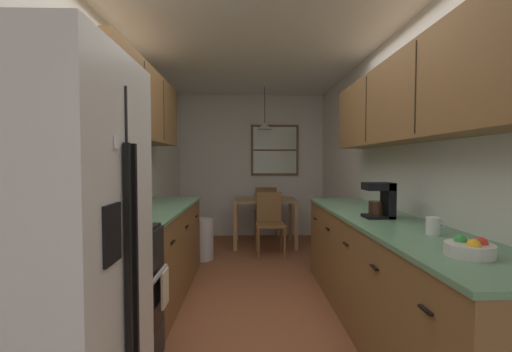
{
  "coord_description": "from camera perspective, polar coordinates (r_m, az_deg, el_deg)",
  "views": [
    {
      "loc": [
        -0.09,
        -2.62,
        1.34
      ],
      "look_at": [
        0.02,
        1.47,
        1.18
      ],
      "focal_mm": 24.0,
      "sensor_mm": 36.0,
      "label": 1
    }
  ],
  "objects": [
    {
      "name": "storage_canister",
      "position": [
        2.85,
        -20.25,
        -5.09
      ],
      "size": [
        0.11,
        0.11,
        0.17
      ],
      "color": "red",
      "rests_on": "counter_left"
    },
    {
      "name": "dining_table",
      "position": [
        5.56,
        1.44,
        -5.06
      ],
      "size": [
        0.99,
        0.76,
        0.75
      ],
      "color": "#A87F51",
      "rests_on": "ground"
    },
    {
      "name": "counter_right",
      "position": [
        3.0,
        20.57,
        -15.15
      ],
      "size": [
        0.64,
        3.04,
        0.9
      ],
      "color": "brown",
      "rests_on": "ground"
    },
    {
      "name": "upper_cabinets_left",
      "position": [
        3.57,
        -19.01,
        11.15
      ],
      "size": [
        0.33,
        2.07,
        0.7
      ],
      "color": "brown"
    },
    {
      "name": "back_window",
      "position": [
        6.22,
        3.14,
        4.32
      ],
      "size": [
        0.86,
        0.05,
        0.91
      ],
      "color": "brown"
    },
    {
      "name": "dining_chair_near",
      "position": [
        5.0,
        2.31,
        -7.4
      ],
      "size": [
        0.41,
        0.41,
        0.9
      ],
      "color": "brown",
      "rests_on": "ground"
    },
    {
      "name": "stove_range",
      "position": [
        2.47,
        -24.23,
        -18.57
      ],
      "size": [
        0.66,
        0.59,
        1.1
      ],
      "color": "black",
      "rests_on": "ground"
    },
    {
      "name": "upper_cabinets_right",
      "position": [
        2.91,
        23.94,
        11.47
      ],
      "size": [
        0.33,
        2.72,
        0.64
      ],
      "color": "brown"
    },
    {
      "name": "coffee_maker",
      "position": [
        2.91,
        20.21,
        -3.66
      ],
      "size": [
        0.22,
        0.18,
        0.28
      ],
      "color": "black",
      "rests_on": "counter_right"
    },
    {
      "name": "microwave_over_range",
      "position": [
        2.38,
        -27.28,
        10.18
      ],
      "size": [
        0.39,
        0.57,
        0.3
      ],
      "color": "white"
    },
    {
      "name": "wall_left",
      "position": [
        3.83,
        -20.77,
        1.13
      ],
      "size": [
        0.1,
        9.0,
        2.55
      ],
      "primitive_type": "cube",
      "color": "silver",
      "rests_on": "ground"
    },
    {
      "name": "fruit_bowl",
      "position": [
        1.93,
        32.04,
        -10.17
      ],
      "size": [
        0.22,
        0.22,
        0.09
      ],
      "color": "silver",
      "rests_on": "counter_right"
    },
    {
      "name": "dining_chair_far",
      "position": [
        6.16,
        1.62,
        -5.56
      ],
      "size": [
        0.4,
        0.4,
        0.9
      ],
      "color": "brown",
      "rests_on": "ground"
    },
    {
      "name": "wall_right",
      "position": [
        3.89,
        20.15,
        1.16
      ],
      "size": [
        0.1,
        9.0,
        2.55
      ],
      "primitive_type": "cube",
      "color": "silver",
      "rests_on": "ground"
    },
    {
      "name": "dish_towel",
      "position": [
        2.49,
        -14.93,
        -17.59
      ],
      "size": [
        0.02,
        0.16,
        0.24
      ],
      "primitive_type": "cube",
      "color": "beige"
    },
    {
      "name": "ceiling_slab",
      "position": [
        3.83,
        -0.14,
        21.32
      ],
      "size": [
        4.4,
        9.0,
        0.08
      ],
      "primitive_type": "cube",
      "color": "white"
    },
    {
      "name": "ground_plane",
      "position": [
        3.86,
        -0.13,
        -18.06
      ],
      "size": [
        12.0,
        12.0,
        0.0
      ],
      "primitive_type": "plane",
      "color": "brown"
    },
    {
      "name": "pendant_light",
      "position": [
        5.54,
        1.45,
        8.33
      ],
      "size": [
        0.26,
        0.26,
        0.68
      ],
      "color": "black"
    },
    {
      "name": "mug_by_coffeemaker",
      "position": [
        2.38,
        27.44,
        -7.38
      ],
      "size": [
        0.12,
        0.08,
        0.11
      ],
      "color": "white",
      "rests_on": "counter_right"
    },
    {
      "name": "counter_left",
      "position": [
        3.65,
        -16.31,
        -11.95
      ],
      "size": [
        0.64,
        1.99,
        0.9
      ],
      "color": "brown",
      "rests_on": "ground"
    },
    {
      "name": "refrigerator",
      "position": [
        1.72,
        -32.11,
        -12.95
      ],
      "size": [
        0.74,
        0.77,
        1.8
      ],
      "color": "white",
      "rests_on": "ground"
    },
    {
      "name": "trash_bin",
      "position": [
        4.86,
        -8.88,
        -10.34
      ],
      "size": [
        0.3,
        0.3,
        0.56
      ],
      "primitive_type": "cylinder",
      "color": "silver",
      "rests_on": "ground"
    },
    {
      "name": "wall_back",
      "position": [
        6.27,
        -0.74,
        1.69
      ],
      "size": [
        4.4,
        0.1,
        2.55
      ],
      "primitive_type": "cube",
      "color": "silver",
      "rests_on": "ground"
    }
  ]
}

